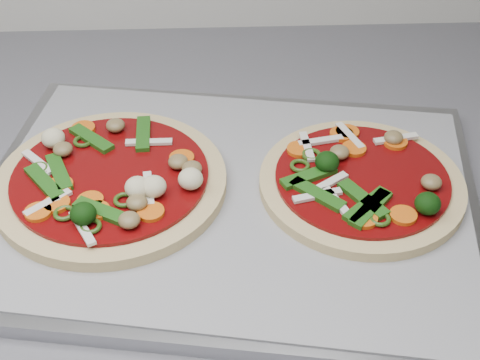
{
  "coord_description": "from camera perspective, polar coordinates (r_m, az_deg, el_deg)",
  "views": [
    {
      "loc": [
        -0.29,
        0.72,
        1.35
      ],
      "look_at": [
        -0.27,
        1.22,
        0.93
      ],
      "focal_mm": 50.0,
      "sensor_mm": 36.0,
      "label": 1
    }
  ],
  "objects": [
    {
      "name": "countertop",
      "position": [
        0.8,
        19.24,
        1.43
      ],
      "size": [
        3.6,
        0.6,
        0.04
      ],
      "primitive_type": "cube",
      "color": "slate",
      "rests_on": "base_cabinet"
    },
    {
      "name": "baking_tray",
      "position": [
        0.66,
        -0.99,
        -1.78
      ],
      "size": [
        0.54,
        0.43,
        0.02
      ],
      "primitive_type": "cube",
      "rotation": [
        0.0,
        0.0,
        -0.16
      ],
      "color": "#95969B",
      "rests_on": "countertop"
    },
    {
      "name": "parchment",
      "position": [
        0.66,
        -1.0,
        -1.19
      ],
      "size": [
        0.52,
        0.42,
        0.0
      ],
      "primitive_type": "cube",
      "rotation": [
        0.0,
        0.0,
        -0.18
      ],
      "color": "#929397",
      "rests_on": "baking_tray"
    },
    {
      "name": "pizza_left",
      "position": [
        0.67,
        -10.94,
        -0.04
      ],
      "size": [
        0.31,
        0.31,
        0.04
      ],
      "rotation": [
        0.0,
        0.0,
        -0.56
      ],
      "color": "#D9BF81",
      "rests_on": "parchment"
    },
    {
      "name": "pizza_right",
      "position": [
        0.67,
        10.3,
        -0.12
      ],
      "size": [
        0.21,
        0.21,
        0.03
      ],
      "rotation": [
        0.0,
        0.0,
        -0.02
      ],
      "color": "#D9BF81",
      "rests_on": "parchment"
    }
  ]
}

